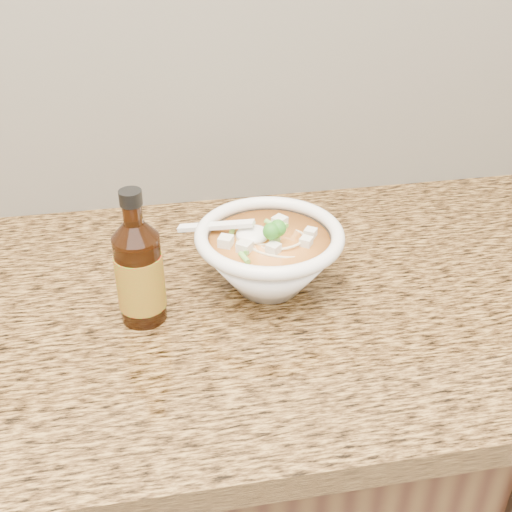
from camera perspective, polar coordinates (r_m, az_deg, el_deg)
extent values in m
cube|color=beige|center=(1.14, -14.64, 15.45)|extent=(4.00, 0.02, 0.50)
cube|color=black|center=(1.30, -10.52, -21.15)|extent=(4.00, 0.65, 0.86)
cube|color=olive|center=(0.98, -13.15, -5.38)|extent=(4.00, 0.68, 0.04)
cylinder|color=white|center=(0.98, 1.15, -2.44)|extent=(0.09, 0.09, 0.01)
torus|color=white|center=(0.93, 1.21, 1.87)|extent=(0.22, 0.22, 0.02)
torus|color=beige|center=(0.94, 1.25, 1.44)|extent=(0.11, 0.11, 0.00)
torus|color=beige|center=(0.95, 0.82, 1.87)|extent=(0.13, 0.13, 0.00)
torus|color=beige|center=(0.93, 1.64, 0.73)|extent=(0.15, 0.15, 0.00)
torus|color=beige|center=(0.95, 1.73, 1.68)|extent=(0.15, 0.15, 0.00)
torus|color=beige|center=(0.93, 2.05, 0.55)|extent=(0.13, 0.13, 0.00)
torus|color=beige|center=(0.95, 0.39, 1.43)|extent=(0.14, 0.14, 0.00)
torus|color=beige|center=(0.95, 0.46, 1.27)|extent=(0.11, 0.11, 0.00)
torus|color=beige|center=(0.94, 2.17, 0.65)|extent=(0.15, 0.15, 0.00)
torus|color=beige|center=(0.96, 0.68, 1.14)|extent=(0.14, 0.14, 0.00)
cube|color=silver|center=(0.97, 0.14, 2.85)|extent=(0.02, 0.02, 0.02)
cube|color=silver|center=(0.93, -0.05, 1.49)|extent=(0.02, 0.02, 0.02)
cube|color=silver|center=(0.97, 3.29, 2.88)|extent=(0.02, 0.02, 0.02)
cube|color=silver|center=(0.91, 1.06, 0.95)|extent=(0.03, 0.03, 0.02)
cube|color=silver|center=(0.90, 4.24, 0.28)|extent=(0.02, 0.02, 0.02)
cube|color=silver|center=(0.90, 3.90, 0.34)|extent=(0.02, 0.02, 0.02)
cube|color=silver|center=(0.94, 3.35, 1.72)|extent=(0.03, 0.03, 0.02)
ellipsoid|color=#196014|center=(0.92, 1.70, 2.27)|extent=(0.04, 0.04, 0.04)
cylinder|color=#73C24A|center=(0.98, -1.35, 3.36)|extent=(0.02, 0.02, 0.01)
cylinder|color=#73C24A|center=(0.94, 5.08, 1.85)|extent=(0.01, 0.02, 0.01)
cylinder|color=#73C24A|center=(0.91, 0.95, 0.58)|extent=(0.02, 0.01, 0.01)
cylinder|color=#73C24A|center=(0.97, 0.26, 2.83)|extent=(0.02, 0.02, 0.01)
cylinder|color=#73C24A|center=(0.96, 1.47, 2.73)|extent=(0.02, 0.02, 0.01)
ellipsoid|color=white|center=(0.94, -0.28, 1.94)|extent=(0.05, 0.05, 0.02)
cube|color=white|center=(0.95, -3.61, 2.70)|extent=(0.11, 0.06, 0.03)
cylinder|color=#321506|center=(0.90, -10.25, -1.99)|extent=(0.08, 0.08, 0.13)
cylinder|color=#321506|center=(0.84, -10.93, 3.70)|extent=(0.03, 0.03, 0.03)
cylinder|color=black|center=(0.83, -11.09, 5.11)|extent=(0.04, 0.04, 0.02)
cylinder|color=red|center=(0.90, -10.24, -2.13)|extent=(0.09, 0.09, 0.08)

